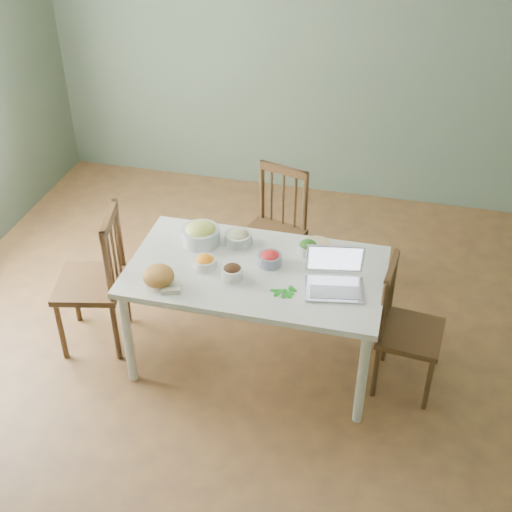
% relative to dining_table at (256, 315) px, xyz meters
% --- Properties ---
extents(floor, '(5.00, 5.00, 0.00)m').
position_rel_dining_table_xyz_m(floor, '(-0.00, -0.09, -0.38)').
color(floor, brown).
rests_on(floor, ground).
extents(wall_back, '(5.00, 0.00, 2.70)m').
position_rel_dining_table_xyz_m(wall_back, '(-0.00, 2.41, 0.97)').
color(wall_back, '#5B6D57').
rests_on(wall_back, ground).
extents(dining_table, '(1.61, 0.91, 0.75)m').
position_rel_dining_table_xyz_m(dining_table, '(0.00, 0.00, 0.00)').
color(dining_table, white).
rests_on(dining_table, floor).
extents(chair_far, '(0.52, 0.51, 0.96)m').
position_rel_dining_table_xyz_m(chair_far, '(-0.08, 0.82, 0.11)').
color(chair_far, '#3B2115').
rests_on(chair_far, floor).
extents(chair_left, '(0.52, 0.54, 1.03)m').
position_rel_dining_table_xyz_m(chair_left, '(-1.14, -0.08, 0.14)').
color(chair_left, '#3B2115').
rests_on(chair_left, floor).
extents(chair_right, '(0.43, 0.44, 0.92)m').
position_rel_dining_table_xyz_m(chair_right, '(1.00, -0.01, 0.08)').
color(chair_right, '#3B2115').
rests_on(chair_right, floor).
extents(bread_boule, '(0.20, 0.20, 0.12)m').
position_rel_dining_table_xyz_m(bread_boule, '(-0.54, -0.29, 0.44)').
color(bread_boule, '#AE6A38').
rests_on(bread_boule, dining_table).
extents(butter_stick, '(0.12, 0.07, 0.03)m').
position_rel_dining_table_xyz_m(butter_stick, '(-0.44, -0.36, 0.39)').
color(butter_stick, beige).
rests_on(butter_stick, dining_table).
extents(bowl_squash, '(0.27, 0.27, 0.15)m').
position_rel_dining_table_xyz_m(bowl_squash, '(-0.42, 0.20, 0.45)').
color(bowl_squash, '#DBE570').
rests_on(bowl_squash, dining_table).
extents(bowl_carrot, '(0.18, 0.18, 0.08)m').
position_rel_dining_table_xyz_m(bowl_carrot, '(-0.32, -0.06, 0.42)').
color(bowl_carrot, orange).
rests_on(bowl_carrot, dining_table).
extents(bowl_onion, '(0.19, 0.19, 0.10)m').
position_rel_dining_table_xyz_m(bowl_onion, '(-0.18, 0.25, 0.43)').
color(bowl_onion, beige).
rests_on(bowl_onion, dining_table).
extents(bowl_mushroom, '(0.15, 0.15, 0.09)m').
position_rel_dining_table_xyz_m(bowl_mushroom, '(-0.12, -0.12, 0.42)').
color(bowl_mushroom, black).
rests_on(bowl_mushroom, dining_table).
extents(bowl_redpep, '(0.15, 0.15, 0.09)m').
position_rel_dining_table_xyz_m(bowl_redpep, '(0.07, 0.07, 0.42)').
color(bowl_redpep, '#B50C05').
rests_on(bowl_redpep, dining_table).
extents(bowl_broccoli, '(0.15, 0.15, 0.09)m').
position_rel_dining_table_xyz_m(bowl_broccoli, '(0.28, 0.25, 0.42)').
color(bowl_broccoli, black).
rests_on(bowl_broccoli, dining_table).
extents(flatbread, '(0.21, 0.21, 0.02)m').
position_rel_dining_table_xyz_m(flatbread, '(0.33, 0.34, 0.39)').
color(flatbread, beige).
rests_on(flatbread, dining_table).
extents(basil_bunch, '(0.18, 0.18, 0.02)m').
position_rel_dining_table_xyz_m(basil_bunch, '(0.21, -0.19, 0.39)').
color(basil_bunch, '#0F610F').
rests_on(basil_bunch, dining_table).
extents(laptop, '(0.40, 0.36, 0.24)m').
position_rel_dining_table_xyz_m(laptop, '(0.51, -0.10, 0.50)').
color(laptop, silver).
rests_on(laptop, dining_table).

